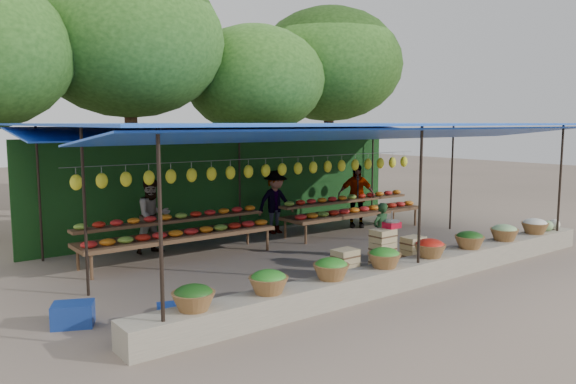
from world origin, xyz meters
TOP-DOWN VIEW (x-y plane):
  - ground at (0.00, 0.00)m, footprint 60.00×60.00m
  - stone_curb at (0.00, -2.75)m, footprint 10.60×0.55m
  - stall_canopy at (-0.00, 0.07)m, footprint 10.80×6.60m
  - produce_baskets at (-0.10, -2.75)m, footprint 8.98×0.58m
  - netting_backdrop at (0.00, 3.15)m, footprint 10.60×0.06m
  - tree_row at (0.50, 6.09)m, footprint 16.51×5.50m
  - fruit_table_left at (-2.49, 1.35)m, footprint 4.21×0.95m
  - fruit_table_right at (2.51, 1.35)m, footprint 4.21×0.95m
  - crate_counter at (0.34, -1.71)m, footprint 2.36×0.35m
  - weighing_scale at (0.61, -1.71)m, footprint 0.32×0.32m
  - vendor_seated at (1.00, -1.06)m, footprint 0.43×0.29m
  - customer_left at (-2.68, 2.18)m, footprint 0.85×0.68m
  - customer_mid at (0.74, 2.36)m, footprint 1.07×0.64m
  - customer_right at (2.99, 1.73)m, footprint 1.07×0.92m
  - blue_crate_front at (-4.26, -2.14)m, footprint 0.61×0.53m
  - blue_crate_back at (-5.42, -1.29)m, footprint 0.67×0.59m

SIDE VIEW (x-z plane):
  - ground at x=0.00m, z-range 0.00..0.00m
  - blue_crate_front at x=-4.26m, z-range 0.00..0.31m
  - blue_crate_back at x=-5.42m, z-range 0.00..0.33m
  - stone_curb at x=0.00m, z-range 0.00..0.40m
  - crate_counter at x=0.34m, z-range -0.07..0.70m
  - produce_baskets at x=-0.10m, z-range 0.40..0.73m
  - vendor_seated at x=1.00m, z-range 0.00..1.16m
  - fruit_table_left at x=-2.49m, z-range 0.14..1.07m
  - fruit_table_right at x=2.51m, z-range 0.14..1.07m
  - customer_mid at x=0.74m, z-range 0.00..1.62m
  - customer_left at x=-2.68m, z-range 0.00..1.64m
  - weighing_scale at x=0.61m, z-range 0.68..1.02m
  - customer_right at x=2.99m, z-range 0.00..1.72m
  - netting_backdrop at x=0.00m, z-range 0.00..2.50m
  - stall_canopy at x=0.00m, z-range 1.26..4.08m
  - tree_row at x=0.50m, z-range 1.14..8.26m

